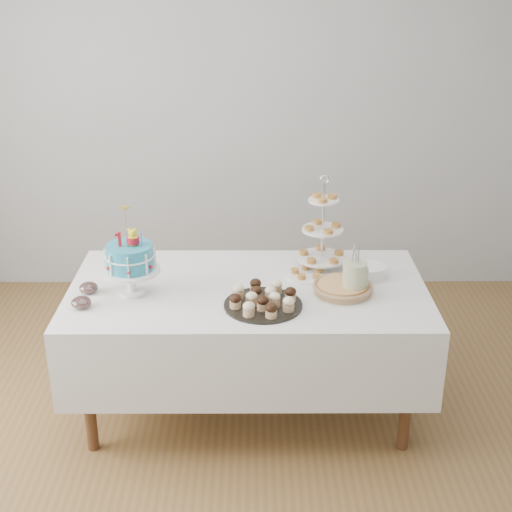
{
  "coord_description": "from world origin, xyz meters",
  "views": [
    {
      "loc": [
        0.03,
        -3.15,
        2.43
      ],
      "look_at": [
        0.04,
        0.3,
        0.95
      ],
      "focal_mm": 50.0,
      "sensor_mm": 36.0,
      "label": 1
    }
  ],
  "objects_px": {
    "pie": "(343,288)",
    "jam_bowl_a": "(81,303)",
    "tiered_stand": "(323,230)",
    "pastry_plate": "(308,273)",
    "utensil_pitcher": "(355,278)",
    "jam_bowl_b": "(89,288)",
    "plate_stack": "(369,271)",
    "table": "(248,324)",
    "birthday_cake": "(131,271)",
    "cupcake_tray": "(263,298)"
  },
  "relations": [
    {
      "from": "tiered_stand",
      "to": "jam_bowl_a",
      "type": "bearing_deg",
      "value": -158.55
    },
    {
      "from": "plate_stack",
      "to": "jam_bowl_a",
      "type": "xyz_separation_m",
      "value": [
        -1.51,
        -0.36,
        -0.01
      ]
    },
    {
      "from": "jam_bowl_a",
      "to": "utensil_pitcher",
      "type": "height_order",
      "value": "utensil_pitcher"
    },
    {
      "from": "plate_stack",
      "to": "utensil_pitcher",
      "type": "height_order",
      "value": "utensil_pitcher"
    },
    {
      "from": "table",
      "to": "jam_bowl_b",
      "type": "relative_size",
      "value": 19.4
    },
    {
      "from": "plate_stack",
      "to": "jam_bowl_a",
      "type": "distance_m",
      "value": 1.55
    },
    {
      "from": "pie",
      "to": "jam_bowl_b",
      "type": "bearing_deg",
      "value": 179.85
    },
    {
      "from": "table",
      "to": "plate_stack",
      "type": "distance_m",
      "value": 0.73
    },
    {
      "from": "cupcake_tray",
      "to": "plate_stack",
      "type": "bearing_deg",
      "value": 30.63
    },
    {
      "from": "table",
      "to": "jam_bowl_b",
      "type": "distance_m",
      "value": 0.88
    },
    {
      "from": "birthday_cake",
      "to": "tiered_stand",
      "type": "bearing_deg",
      "value": 13.3
    },
    {
      "from": "pie",
      "to": "jam_bowl_a",
      "type": "bearing_deg",
      "value": -172.79
    },
    {
      "from": "jam_bowl_b",
      "to": "birthday_cake",
      "type": "bearing_deg",
      "value": -2.88
    },
    {
      "from": "pie",
      "to": "table",
      "type": "bearing_deg",
      "value": 172.38
    },
    {
      "from": "birthday_cake",
      "to": "jam_bowl_a",
      "type": "height_order",
      "value": "birthday_cake"
    },
    {
      "from": "pastry_plate",
      "to": "birthday_cake",
      "type": "bearing_deg",
      "value": -167.09
    },
    {
      "from": "pastry_plate",
      "to": "jam_bowl_b",
      "type": "height_order",
      "value": "jam_bowl_b"
    },
    {
      "from": "cupcake_tray",
      "to": "plate_stack",
      "type": "xyz_separation_m",
      "value": [
        0.59,
        0.35,
        -0.01
      ]
    },
    {
      "from": "jam_bowl_a",
      "to": "pastry_plate",
      "type": "bearing_deg",
      "value": 17.82
    },
    {
      "from": "utensil_pitcher",
      "to": "birthday_cake",
      "type": "bearing_deg",
      "value": -169.98
    },
    {
      "from": "cupcake_tray",
      "to": "jam_bowl_b",
      "type": "relative_size",
      "value": 4.05
    },
    {
      "from": "plate_stack",
      "to": "jam_bowl_a",
      "type": "height_order",
      "value": "plate_stack"
    },
    {
      "from": "jam_bowl_a",
      "to": "utensil_pitcher",
      "type": "xyz_separation_m",
      "value": [
        1.4,
        0.14,
        0.07
      ]
    },
    {
      "from": "pie",
      "to": "pastry_plate",
      "type": "bearing_deg",
      "value": 129.39
    },
    {
      "from": "birthday_cake",
      "to": "pastry_plate",
      "type": "bearing_deg",
      "value": 8.23
    },
    {
      "from": "jam_bowl_b",
      "to": "jam_bowl_a",
      "type": "bearing_deg",
      "value": -90.0
    },
    {
      "from": "plate_stack",
      "to": "jam_bowl_a",
      "type": "bearing_deg",
      "value": -166.52
    },
    {
      "from": "jam_bowl_a",
      "to": "jam_bowl_b",
      "type": "bearing_deg",
      "value": 90.0
    },
    {
      "from": "birthday_cake",
      "to": "pastry_plate",
      "type": "relative_size",
      "value": 1.92
    },
    {
      "from": "pastry_plate",
      "to": "jam_bowl_b",
      "type": "distance_m",
      "value": 1.19
    },
    {
      "from": "table",
      "to": "utensil_pitcher",
      "type": "bearing_deg",
      "value": -9.64
    },
    {
      "from": "tiered_stand",
      "to": "jam_bowl_b",
      "type": "height_order",
      "value": "tiered_stand"
    },
    {
      "from": "table",
      "to": "pie",
      "type": "xyz_separation_m",
      "value": [
        0.5,
        -0.07,
        0.26
      ]
    },
    {
      "from": "tiered_stand",
      "to": "utensil_pitcher",
      "type": "distance_m",
      "value": 0.4
    },
    {
      "from": "utensil_pitcher",
      "to": "jam_bowl_b",
      "type": "bearing_deg",
      "value": -170.3
    },
    {
      "from": "birthday_cake",
      "to": "pastry_plate",
      "type": "distance_m",
      "value": 0.97
    },
    {
      "from": "tiered_stand",
      "to": "pastry_plate",
      "type": "bearing_deg",
      "value": -126.28
    },
    {
      "from": "table",
      "to": "pastry_plate",
      "type": "xyz_separation_m",
      "value": [
        0.33,
        0.14,
        0.24
      ]
    },
    {
      "from": "pastry_plate",
      "to": "jam_bowl_b",
      "type": "relative_size",
      "value": 2.47
    },
    {
      "from": "jam_bowl_b",
      "to": "utensil_pitcher",
      "type": "xyz_separation_m",
      "value": [
        1.4,
        -0.03,
        0.07
      ]
    },
    {
      "from": "pastry_plate",
      "to": "jam_bowl_a",
      "type": "distance_m",
      "value": 1.23
    },
    {
      "from": "tiered_stand",
      "to": "pastry_plate",
      "type": "xyz_separation_m",
      "value": [
        -0.09,
        -0.12,
        -0.21
      ]
    },
    {
      "from": "birthday_cake",
      "to": "tiered_stand",
      "type": "distance_m",
      "value": 1.08
    },
    {
      "from": "table",
      "to": "cupcake_tray",
      "type": "xyz_separation_m",
      "value": [
        0.08,
        -0.22,
        0.27
      ]
    },
    {
      "from": "pastry_plate",
      "to": "plate_stack",
      "type": "bearing_deg",
      "value": -2.53
    },
    {
      "from": "table",
      "to": "jam_bowl_b",
      "type": "height_order",
      "value": "jam_bowl_b"
    },
    {
      "from": "table",
      "to": "tiered_stand",
      "type": "bearing_deg",
      "value": 31.68
    },
    {
      "from": "jam_bowl_a",
      "to": "pie",
      "type": "bearing_deg",
      "value": 7.21
    },
    {
      "from": "pie",
      "to": "jam_bowl_b",
      "type": "xyz_separation_m",
      "value": [
        -1.34,
        0.0,
        -0.0
      ]
    },
    {
      "from": "table",
      "to": "utensil_pitcher",
      "type": "distance_m",
      "value": 0.65
    }
  ]
}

